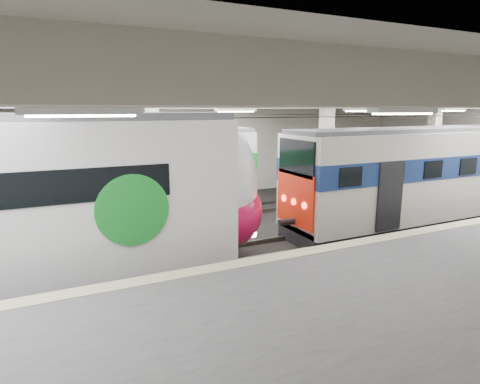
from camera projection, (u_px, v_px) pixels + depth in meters
station_hall at (288, 167)px, 12.11m from camera, size 36.00×24.00×5.75m
modern_emu at (27, 206)px, 10.83m from camera, size 15.34×3.16×4.87m
older_rer at (420, 175)px, 17.09m from camera, size 12.71×2.81×4.23m
far_train at (108, 178)px, 16.92m from camera, size 12.86×3.09×4.13m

